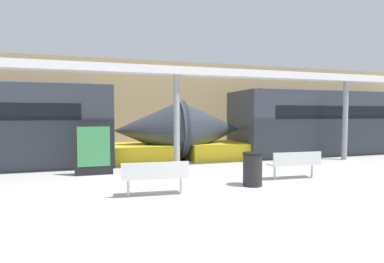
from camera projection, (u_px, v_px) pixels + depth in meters
name	position (u px, v px, depth m)	size (l,w,h in m)	color
ground_plane	(226.00, 198.00, 7.12)	(60.00, 60.00, 0.00)	#B2AFA8
station_wall	(154.00, 105.00, 16.85)	(56.00, 0.20, 5.00)	tan
train_left	(338.00, 124.00, 15.80)	(17.25, 2.93, 3.20)	#2D333D
bench_near	(155.00, 175.00, 7.35)	(1.67, 0.57, 0.85)	silver
bench_far	(295.00, 162.00, 9.26)	(1.65, 0.54, 0.85)	silver
trash_bin	(253.00, 169.00, 8.38)	(0.56, 0.56, 0.94)	black
poster_board	(94.00, 149.00, 9.79)	(1.20, 0.07, 1.72)	black
support_column_near	(177.00, 122.00, 10.93)	(0.22, 0.22, 3.43)	gray
support_column_far	(345.00, 121.00, 13.12)	(0.22, 0.22, 3.43)	gray
canopy_beam	(176.00, 71.00, 10.82)	(28.00, 0.60, 0.28)	silver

